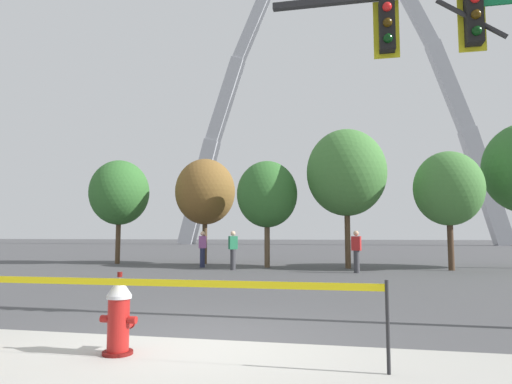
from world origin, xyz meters
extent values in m
plane|color=#474749|center=(0.00, 0.00, 0.00)|extent=(240.00, 240.00, 0.00)
cylinder|color=#5E0F0D|center=(-0.73, -0.78, 0.03)|extent=(0.36, 0.36, 0.05)
cylinder|color=maroon|center=(-0.73, -0.78, 0.36)|extent=(0.26, 0.26, 0.62)
cylinder|color=#B7B7BC|center=(-0.73, -0.78, 0.69)|extent=(0.30, 0.30, 0.04)
cone|color=#B7B7BC|center=(-0.73, -0.78, 0.82)|extent=(0.30, 0.30, 0.22)
cylinder|color=#5E0F0D|center=(-0.73, -0.78, 0.96)|extent=(0.06, 0.06, 0.06)
cylinder|color=maroon|center=(-0.91, -0.78, 0.42)|extent=(0.10, 0.09, 0.09)
cylinder|color=maroon|center=(-0.55, -0.78, 0.42)|extent=(0.10, 0.09, 0.09)
cylinder|color=maroon|center=(-0.73, -0.58, 0.33)|extent=(0.13, 0.14, 0.13)
cylinder|color=#5E0F0D|center=(-0.73, -0.50, 0.33)|extent=(0.15, 0.03, 0.15)
cylinder|color=#232326|center=(2.41, -0.93, 0.49)|extent=(0.04, 0.04, 0.97)
cube|color=yellow|center=(-0.57, -0.96, 0.89)|extent=(5.95, 0.08, 0.08)
cylinder|color=#232326|center=(4.10, 1.89, 5.05)|extent=(1.11, 0.08, 0.81)
cube|color=black|center=(4.14, 1.89, 5.05)|extent=(0.26, 0.24, 0.90)
cube|color=gold|center=(4.14, 2.03, 5.05)|extent=(0.44, 0.03, 1.04)
sphere|color=#392706|center=(4.14, 1.76, 5.05)|extent=(0.16, 0.16, 0.16)
sphere|color=black|center=(4.14, 1.76, 4.77)|extent=(0.16, 0.16, 0.16)
cube|color=black|center=(2.74, 1.89, 5.05)|extent=(0.26, 0.24, 0.90)
cube|color=gold|center=(2.74, 2.03, 5.05)|extent=(0.44, 0.03, 1.04)
sphere|color=red|center=(2.74, 1.76, 5.33)|extent=(0.16, 0.16, 0.16)
sphere|color=#392706|center=(2.74, 1.76, 5.05)|extent=(0.16, 0.16, 0.16)
sphere|color=black|center=(2.74, 1.76, 4.77)|extent=(0.16, 0.16, 0.16)
cube|color=#B2B5BC|center=(-19.99, 58.43, 7.77)|extent=(6.07, 2.12, 16.17)
cube|color=#B2B5BC|center=(-15.99, 58.43, 21.76)|extent=(5.83, 1.89, 13.11)
cube|color=#B2B5BC|center=(-11.99, 58.43, 32.64)|extent=(5.57, 1.67, 10.08)
cube|color=#B2B5BC|center=(11.99, 58.43, 32.64)|extent=(5.57, 1.67, 10.08)
cube|color=#B2B5BC|center=(15.99, 58.43, 21.76)|extent=(5.83, 1.89, 13.11)
cube|color=#B2B5BC|center=(19.99, 58.43, 7.77)|extent=(6.07, 2.12, 16.17)
cylinder|color=brown|center=(-9.30, 14.82, 1.11)|extent=(0.24, 0.24, 2.22)
ellipsoid|color=#336B2D|center=(-9.30, 14.82, 3.56)|extent=(2.97, 2.97, 3.26)
cylinder|color=brown|center=(-4.97, 15.46, 1.12)|extent=(0.24, 0.24, 2.24)
ellipsoid|color=brown|center=(-4.97, 15.46, 3.58)|extent=(2.98, 2.98, 3.28)
cylinder|color=brown|center=(-1.52, 13.77, 1.01)|extent=(0.24, 0.24, 2.03)
ellipsoid|color=#336B2D|center=(-1.52, 13.77, 3.24)|extent=(2.70, 2.70, 2.97)
cylinder|color=brown|center=(1.97, 13.95, 1.30)|extent=(0.24, 0.24, 2.59)
ellipsoid|color=#427A38|center=(1.97, 13.95, 4.14)|extent=(3.45, 3.45, 3.80)
cylinder|color=#473323|center=(6.07, 13.67, 1.04)|extent=(0.24, 0.24, 2.08)
ellipsoid|color=#427A38|center=(6.07, 13.67, 3.33)|extent=(2.78, 2.78, 3.06)
cylinder|color=#38383D|center=(-2.66, 12.12, 0.42)|extent=(0.22, 0.22, 0.84)
cube|color=#23754C|center=(-2.66, 12.12, 1.11)|extent=(0.39, 0.37, 0.54)
sphere|color=beige|center=(-2.66, 12.12, 1.49)|extent=(0.20, 0.20, 0.20)
cylinder|color=#38383D|center=(2.29, 11.67, 0.42)|extent=(0.22, 0.22, 0.84)
cube|color=#B22323|center=(2.29, 11.67, 1.11)|extent=(0.38, 0.29, 0.54)
sphere|color=tan|center=(2.29, 11.67, 1.49)|extent=(0.20, 0.20, 0.20)
cylinder|color=#232847|center=(-4.34, 13.23, 0.42)|extent=(0.22, 0.22, 0.84)
cube|color=#995193|center=(-4.34, 13.23, 1.11)|extent=(0.39, 0.30, 0.54)
sphere|color=beige|center=(-4.34, 13.23, 1.49)|extent=(0.20, 0.20, 0.20)
camera|label=1|loc=(2.03, -5.89, 1.45)|focal=31.52mm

